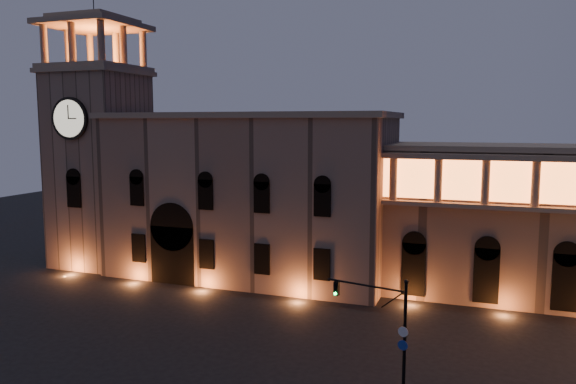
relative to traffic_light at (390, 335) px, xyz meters
name	(u,v)px	position (x,y,z in m)	size (l,w,h in m)	color
ground	(152,355)	(-17.10, 0.42, -3.94)	(160.00, 160.00, 0.00)	black
government_building	(248,195)	(-19.18, 22.35, 4.83)	(30.80, 12.80, 17.60)	#866A58
clock_tower	(100,158)	(-37.60, 21.40, 8.56)	(9.80, 9.80, 32.40)	#866A58
traffic_light	(390,335)	(0.00, 0.00, 0.00)	(5.36, 1.48, 7.50)	black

